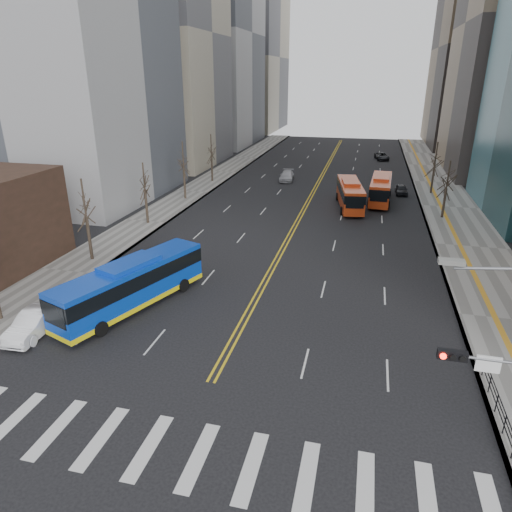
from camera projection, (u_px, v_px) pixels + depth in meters
ground at (173, 452)px, 20.08m from camera, size 220.00×220.00×0.00m
sidewalk_right at (449, 207)px, 56.75m from camera, size 7.00×130.00×0.15m
sidewalk_left at (193, 192)px, 64.30m from camera, size 5.00×130.00×0.15m
crosswalk at (173, 452)px, 20.08m from camera, size 26.70×4.00×0.01m
centerline at (318, 183)px, 69.68m from camera, size 0.55×100.00×0.01m
office_towers at (336, 17)px, 72.96m from camera, size 83.00×134.00×58.00m
pedestrian_railing at (497, 400)px, 22.01m from camera, size 0.06×6.06×1.02m
street_trees at (235, 176)px, 51.03m from camera, size 35.20×47.20×7.60m
blue_bus at (132, 283)px, 31.94m from camera, size 6.52×12.23×3.52m
red_bus_near at (350, 193)px, 56.26m from camera, size 4.06×10.80×3.36m
red_bus_far at (381, 188)px, 58.85m from camera, size 3.05×10.58×3.34m
car_white at (35, 323)px, 28.97m from camera, size 2.01×4.91×1.58m
car_dark_mid at (401, 190)px, 62.96m from camera, size 1.71×3.89×1.30m
car_silver at (287, 176)px, 71.06m from camera, size 2.43×5.16×1.46m
car_dark_far at (382, 156)px, 88.48m from camera, size 3.08×5.18×1.35m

